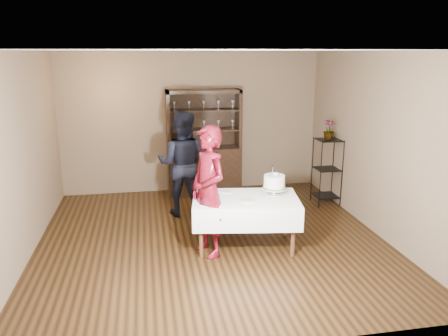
{
  "coord_description": "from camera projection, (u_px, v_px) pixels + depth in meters",
  "views": [
    {
      "loc": [
        -0.89,
        -5.9,
        2.68
      ],
      "look_at": [
        0.2,
        0.1,
        1.05
      ],
      "focal_mm": 35.0,
      "sensor_mm": 36.0,
      "label": 1
    }
  ],
  "objects": [
    {
      "name": "floor",
      "position": [
        212.0,
        239.0,
        6.45
      ],
      "size": [
        5.0,
        5.0,
        0.0
      ],
      "primitive_type": "plane",
      "color": "black",
      "rests_on": "ground"
    },
    {
      "name": "ceiling",
      "position": [
        210.0,
        50.0,
        5.76
      ],
      "size": [
        5.0,
        5.0,
        0.0
      ],
      "primitive_type": "plane",
      "rotation": [
        3.14,
        0.0,
        0.0
      ],
      "color": "white",
      "rests_on": "back_wall"
    },
    {
      "name": "back_wall",
      "position": [
        192.0,
        123.0,
        8.48
      ],
      "size": [
        5.0,
        0.02,
        2.7
      ],
      "primitive_type": "cube",
      "color": "brown",
      "rests_on": "floor"
    },
    {
      "name": "wall_left",
      "position": [
        21.0,
        158.0,
        5.67
      ],
      "size": [
        0.02,
        5.0,
        2.7
      ],
      "primitive_type": "cube",
      "color": "brown",
      "rests_on": "floor"
    },
    {
      "name": "wall_right",
      "position": [
        376.0,
        144.0,
        6.54
      ],
      "size": [
        0.02,
        5.0,
        2.7
      ],
      "primitive_type": "cube",
      "color": "brown",
      "rests_on": "floor"
    },
    {
      "name": "china_hutch",
      "position": [
        204.0,
        159.0,
        8.46
      ],
      "size": [
        1.4,
        0.48,
        2.0
      ],
      "color": "black",
      "rests_on": "floor"
    },
    {
      "name": "plant_etagere",
      "position": [
        327.0,
        169.0,
        7.82
      ],
      "size": [
        0.42,
        0.42,
        1.2
      ],
      "color": "black",
      "rests_on": "floor"
    },
    {
      "name": "cake_table",
      "position": [
        246.0,
        209.0,
        6.09
      ],
      "size": [
        1.57,
        1.11,
        0.72
      ],
      "rotation": [
        0.0,
        0.0,
        -0.15
      ],
      "color": "white",
      "rests_on": "floor"
    },
    {
      "name": "woman",
      "position": [
        208.0,
        191.0,
        5.79
      ],
      "size": [
        0.65,
        0.76,
        1.77
      ],
      "primitive_type": "imported",
      "rotation": [
        0.0,
        0.0,
        -1.15
      ],
      "color": "#3C0510",
      "rests_on": "floor"
    },
    {
      "name": "man",
      "position": [
        182.0,
        164.0,
        7.25
      ],
      "size": [
        1.02,
        0.89,
        1.76
      ],
      "primitive_type": "imported",
      "rotation": [
        0.0,
        0.0,
        2.84
      ],
      "color": "black",
      "rests_on": "floor"
    },
    {
      "name": "cake",
      "position": [
        274.0,
        183.0,
        6.11
      ],
      "size": [
        0.34,
        0.34,
        0.46
      ],
      "rotation": [
        0.0,
        0.0,
        0.17
      ],
      "color": "beige",
      "rests_on": "cake_table"
    },
    {
      "name": "plate_near",
      "position": [
        248.0,
        200.0,
        5.92
      ],
      "size": [
        0.27,
        0.27,
        0.01
      ],
      "primitive_type": "cylinder",
      "rotation": [
        0.0,
        0.0,
        0.26
      ],
      "color": "beige",
      "rests_on": "cake_table"
    },
    {
      "name": "plate_far",
      "position": [
        226.0,
        191.0,
        6.3
      ],
      "size": [
        0.21,
        0.21,
        0.01
      ],
      "primitive_type": "cylinder",
      "rotation": [
        0.0,
        0.0,
        0.19
      ],
      "color": "beige",
      "rests_on": "cake_table"
    },
    {
      "name": "potted_plant",
      "position": [
        329.0,
        130.0,
        7.6
      ],
      "size": [
        0.23,
        0.23,
        0.35
      ],
      "primitive_type": "imported",
      "rotation": [
        0.0,
        0.0,
        0.23
      ],
      "color": "#4A6A32",
      "rests_on": "plant_etagere"
    }
  ]
}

